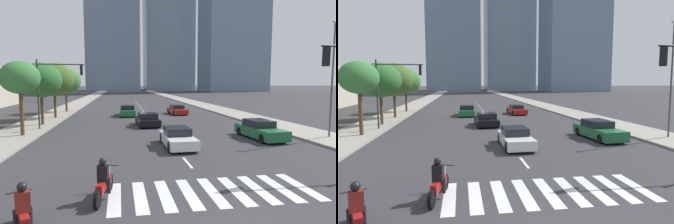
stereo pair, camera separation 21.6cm
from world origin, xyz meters
The scene contains 17 objects.
sidewalk_east centered at (11.38, 30.00, 0.07)m, with size 4.00×260.00×0.15m, color gray.
sidewalk_west centered at (-11.38, 30.00, 0.07)m, with size 4.00×260.00×0.15m, color gray.
crosswalk_near centered at (0.00, 3.92, 0.00)m, with size 7.65×2.98×0.01m.
lane_divider_center centered at (0.00, 31.92, 0.00)m, with size 0.14×50.00×0.01m.
motorcycle_lead centered at (-5.94, 1.81, 0.58)m, with size 1.07×1.95×1.49m.
motorcycle_trailing centered at (-3.96, 3.94, 0.58)m, with size 0.80×2.21×1.49m.
sedan_green_0 centered at (6.74, 13.36, 0.62)m, with size 2.06×4.90×1.35m.
sedan_green_1 centered at (-2.44, 29.69, 0.60)m, with size 1.92×4.77×1.30m.
sedan_white_2 centered at (0.25, 11.71, 0.57)m, with size 1.82×4.36×1.22m.
sedan_red_3 centered at (4.02, 30.61, 0.55)m, with size 2.06×4.55×1.17m.
sedan_black_4 centered at (-0.79, 20.89, 0.58)m, with size 2.11×4.33×1.26m.
traffic_signal_far centered at (-8.77, 19.78, 4.15)m, with size 4.15×0.28×5.87m.
street_lamp_east centered at (11.68, 12.40, 4.89)m, with size 0.50×0.24×8.27m.
street_tree_nearest centered at (-10.58, 16.71, 4.42)m, with size 2.84×2.84×5.51m.
street_tree_second centered at (-10.58, 22.42, 4.32)m, with size 3.81×3.81×5.80m.
street_tree_third centered at (-10.58, 27.96, 4.44)m, with size 4.31×4.31×6.13m.
street_tree_fourth centered at (-10.58, 34.90, 4.31)m, with size 4.05×4.05×5.89m.
Camera 2 is at (-3.14, -6.05, 4.05)m, focal length 30.70 mm.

